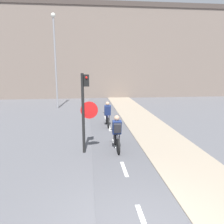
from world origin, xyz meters
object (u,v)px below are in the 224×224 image
at_px(traffic_light_pole, 85,105).
at_px(cyclist_far, 108,115).
at_px(street_lamp_far, 55,52).
at_px(cyclist_near, 117,133).

xyz_separation_m(traffic_light_pole, cyclist_far, (1.20, 3.90, -1.28)).
relative_size(street_lamp_far, cyclist_near, 4.48).
distance_m(traffic_light_pole, cyclist_near, 1.76).
relative_size(cyclist_near, cyclist_far, 1.03).
height_order(street_lamp_far, cyclist_near, street_lamp_far).
height_order(traffic_light_pole, street_lamp_far, street_lamp_far).
bearing_deg(cyclist_far, traffic_light_pole, -107.14).
xyz_separation_m(cyclist_near, cyclist_far, (-0.04, 3.76, -0.05)).
height_order(traffic_light_pole, cyclist_far, traffic_light_pole).
bearing_deg(cyclist_near, cyclist_far, 90.64).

